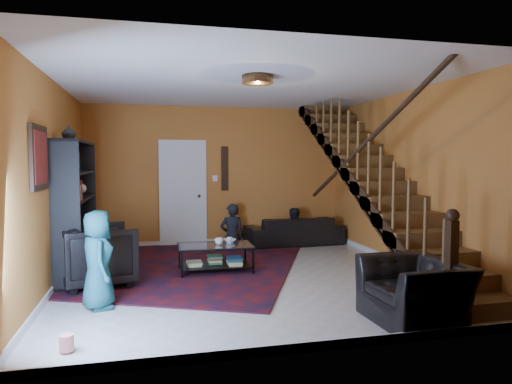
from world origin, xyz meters
TOP-DOWN VIEW (x-y plane):
  - floor at (0.00, 0.00)m, footprint 5.50×5.50m
  - room at (-1.33, 1.33)m, footprint 5.50×5.50m
  - staircase at (2.12, -0.00)m, footprint 0.95×5.02m
  - bookshelf at (-2.40, 0.60)m, footprint 0.35×1.80m
  - door at (-0.70, 2.73)m, footprint 0.82×0.05m
  - framed_picture at (-2.57, -0.90)m, footprint 0.04×0.74m
  - wall_hanging at (0.15, 2.73)m, footprint 0.14×0.03m
  - ceiling_fixture at (0.00, -0.80)m, footprint 0.40×0.40m
  - rug at (-0.92, 0.99)m, footprint 5.10×5.37m
  - sofa at (1.50, 2.30)m, footprint 2.00×0.91m
  - armchair_left at (-2.05, -0.02)m, footprint 1.14×1.12m
  - armchair_right at (1.37, -2.25)m, footprint 0.92×1.05m
  - person_adult_a at (0.23, 2.35)m, footprint 0.49×0.33m
  - person_adult_b at (1.50, 2.35)m, footprint 0.58×0.46m
  - person_child at (-1.95, -1.02)m, footprint 0.47×0.62m
  - coffee_table at (-0.39, 0.37)m, footprint 1.13×0.68m
  - cup_a at (-0.33, 0.39)m, footprint 0.15×0.15m
  - cup_b at (-0.15, 0.48)m, footprint 0.12×0.12m
  - bowl at (-0.14, 0.53)m, footprint 0.22×0.22m
  - vase at (-2.41, 0.10)m, footprint 0.18×0.18m
  - popcorn_bucket at (-2.10, -2.25)m, footprint 0.16×0.16m

SIDE VIEW (x-z plane):
  - floor at x=0.00m, z-range 0.00..0.00m
  - rug at x=-0.92m, z-range 0.00..0.02m
  - room at x=-1.33m, z-range -2.70..2.80m
  - popcorn_bucket at x=-2.10m, z-range 0.02..0.17m
  - person_adult_b at x=1.50m, z-range -0.45..0.75m
  - person_adult_a at x=0.23m, z-range -0.45..0.87m
  - coffee_table at x=-0.39m, z-range 0.03..0.46m
  - sofa at x=1.50m, z-range 0.00..0.57m
  - armchair_right at x=1.37m, z-range 0.00..0.66m
  - armchair_left at x=-2.05m, z-range 0.00..0.85m
  - bowl at x=-0.14m, z-range 0.43..0.48m
  - cup_b at x=-0.15m, z-range 0.43..0.51m
  - cup_a at x=-0.33m, z-range 0.43..0.53m
  - person_child at x=-1.95m, z-range 0.00..1.15m
  - bookshelf at x=-2.40m, z-range -0.04..1.96m
  - door at x=-0.70m, z-range 0.00..2.05m
  - staircase at x=2.12m, z-range -0.19..2.99m
  - wall_hanging at x=0.15m, z-range 1.10..2.00m
  - framed_picture at x=-2.57m, z-range 1.38..2.12m
  - vase at x=-2.41m, z-range 2.00..2.19m
  - ceiling_fixture at x=0.00m, z-range 2.69..2.79m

